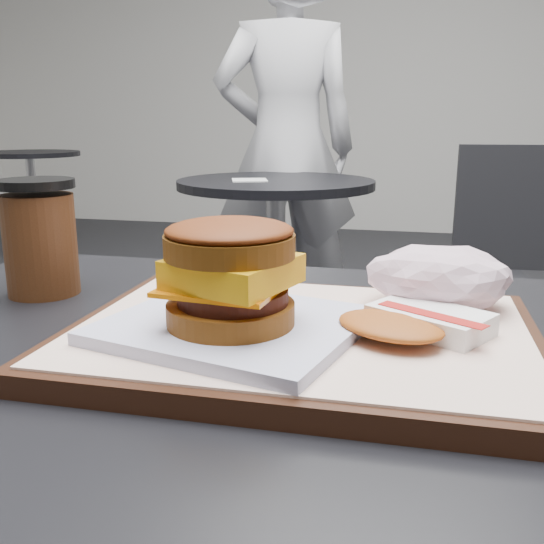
{
  "coord_description": "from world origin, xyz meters",
  "views": [
    {
      "loc": [
        0.13,
        -0.45,
        0.95
      ],
      "look_at": [
        0.02,
        0.01,
        0.83
      ],
      "focal_mm": 40.0,
      "sensor_mm": 36.0,
      "label": 1
    }
  ],
  "objects_px": {
    "hash_brown": "(412,322)",
    "crumpled_wrapper": "(439,277)",
    "customer_table": "(250,543)",
    "neighbor_chair": "(475,258)",
    "breakfast_sandwich": "(232,286)",
    "neighbor_table": "(276,235)",
    "patron": "(287,148)",
    "serving_tray": "(302,337)",
    "coffee_cup": "(40,239)"
  },
  "relations": [
    {
      "from": "neighbor_table",
      "to": "neighbor_chair",
      "type": "distance_m",
      "value": 0.69
    },
    {
      "from": "neighbor_table",
      "to": "patron",
      "type": "bearing_deg",
      "value": 97.11
    },
    {
      "from": "patron",
      "to": "hash_brown",
      "type": "bearing_deg",
      "value": 85.98
    },
    {
      "from": "hash_brown",
      "to": "patron",
      "type": "bearing_deg",
      "value": 104.38
    },
    {
      "from": "hash_brown",
      "to": "crumpled_wrapper",
      "type": "relative_size",
      "value": 1.07
    },
    {
      "from": "coffee_cup",
      "to": "patron",
      "type": "distance_m",
      "value": 2.0
    },
    {
      "from": "coffee_cup",
      "to": "patron",
      "type": "height_order",
      "value": "patron"
    },
    {
      "from": "breakfast_sandwich",
      "to": "patron",
      "type": "distance_m",
      "value": 2.17
    },
    {
      "from": "patron",
      "to": "breakfast_sandwich",
      "type": "bearing_deg",
      "value": 82.24
    },
    {
      "from": "customer_table",
      "to": "breakfast_sandwich",
      "type": "relative_size",
      "value": 3.54
    },
    {
      "from": "patron",
      "to": "customer_table",
      "type": "bearing_deg",
      "value": 82.52
    },
    {
      "from": "hash_brown",
      "to": "neighbor_table",
      "type": "distance_m",
      "value": 1.73
    },
    {
      "from": "hash_brown",
      "to": "customer_table",
      "type": "bearing_deg",
      "value": -175.26
    },
    {
      "from": "neighbor_chair",
      "to": "breakfast_sandwich",
      "type": "bearing_deg",
      "value": -101.98
    },
    {
      "from": "serving_tray",
      "to": "breakfast_sandwich",
      "type": "bearing_deg",
      "value": -146.71
    },
    {
      "from": "neighbor_table",
      "to": "neighbor_chair",
      "type": "bearing_deg",
      "value": -3.11
    },
    {
      "from": "customer_table",
      "to": "serving_tray",
      "type": "bearing_deg",
      "value": 17.31
    },
    {
      "from": "breakfast_sandwich",
      "to": "neighbor_chair",
      "type": "distance_m",
      "value": 1.7
    },
    {
      "from": "breakfast_sandwich",
      "to": "crumpled_wrapper",
      "type": "xyz_separation_m",
      "value": [
        0.16,
        0.11,
        -0.01
      ]
    },
    {
      "from": "serving_tray",
      "to": "patron",
      "type": "distance_m",
      "value": 2.15
    },
    {
      "from": "serving_tray",
      "to": "neighbor_chair",
      "type": "relative_size",
      "value": 0.43
    },
    {
      "from": "neighbor_table",
      "to": "crumpled_wrapper",
      "type": "bearing_deg",
      "value": -72.13
    },
    {
      "from": "breakfast_sandwich",
      "to": "coffee_cup",
      "type": "relative_size",
      "value": 1.81
    },
    {
      "from": "breakfast_sandwich",
      "to": "neighbor_chair",
      "type": "xyz_separation_m",
      "value": [
        0.35,
        1.63,
        -0.32
      ]
    },
    {
      "from": "crumpled_wrapper",
      "to": "neighbor_chair",
      "type": "relative_size",
      "value": 0.14
    },
    {
      "from": "coffee_cup",
      "to": "neighbor_table",
      "type": "relative_size",
      "value": 0.17
    },
    {
      "from": "crumpled_wrapper",
      "to": "coffee_cup",
      "type": "height_order",
      "value": "coffee_cup"
    },
    {
      "from": "serving_tray",
      "to": "breakfast_sandwich",
      "type": "distance_m",
      "value": 0.08
    },
    {
      "from": "breakfast_sandwich",
      "to": "neighbor_chair",
      "type": "height_order",
      "value": "breakfast_sandwich"
    },
    {
      "from": "breakfast_sandwich",
      "to": "patron",
      "type": "xyz_separation_m",
      "value": [
        -0.4,
        2.13,
        0.01
      ]
    },
    {
      "from": "customer_table",
      "to": "neighbor_table",
      "type": "xyz_separation_m",
      "value": [
        -0.35,
        1.65,
        -0.03
      ]
    },
    {
      "from": "hash_brown",
      "to": "breakfast_sandwich",
      "type": "bearing_deg",
      "value": -167.67
    },
    {
      "from": "hash_brown",
      "to": "neighbor_table",
      "type": "height_order",
      "value": "hash_brown"
    },
    {
      "from": "breakfast_sandwich",
      "to": "patron",
      "type": "bearing_deg",
      "value": 100.64
    },
    {
      "from": "hash_brown",
      "to": "neighbor_table",
      "type": "xyz_separation_m",
      "value": [
        -0.48,
        1.64,
        -0.25
      ]
    },
    {
      "from": "customer_table",
      "to": "neighbor_chair",
      "type": "bearing_deg",
      "value": 78.12
    },
    {
      "from": "coffee_cup",
      "to": "neighbor_table",
      "type": "distance_m",
      "value": 1.57
    },
    {
      "from": "neighbor_table",
      "to": "neighbor_chair",
      "type": "relative_size",
      "value": 0.85
    },
    {
      "from": "neighbor_table",
      "to": "serving_tray",
      "type": "bearing_deg",
      "value": -76.52
    },
    {
      "from": "crumpled_wrapper",
      "to": "coffee_cup",
      "type": "xyz_separation_m",
      "value": [
        -0.41,
        0.02,
        0.01
      ]
    },
    {
      "from": "serving_tray",
      "to": "patron",
      "type": "bearing_deg",
      "value": 102.1
    },
    {
      "from": "serving_tray",
      "to": "crumpled_wrapper",
      "type": "relative_size",
      "value": 3.02
    },
    {
      "from": "serving_tray",
      "to": "crumpled_wrapper",
      "type": "xyz_separation_m",
      "value": [
        0.11,
        0.08,
        0.04
      ]
    },
    {
      "from": "neighbor_chair",
      "to": "coffee_cup",
      "type": "bearing_deg",
      "value": -111.82
    },
    {
      "from": "breakfast_sandwich",
      "to": "customer_table",
      "type": "bearing_deg",
      "value": 69.73
    },
    {
      "from": "neighbor_table",
      "to": "patron",
      "type": "xyz_separation_m",
      "value": [
        -0.06,
        0.46,
        0.29
      ]
    },
    {
      "from": "customer_table",
      "to": "crumpled_wrapper",
      "type": "height_order",
      "value": "crumpled_wrapper"
    },
    {
      "from": "neighbor_chair",
      "to": "crumpled_wrapper",
      "type": "bearing_deg",
      "value": -97.0
    },
    {
      "from": "coffee_cup",
      "to": "crumpled_wrapper",
      "type": "bearing_deg",
      "value": -2.8
    },
    {
      "from": "customer_table",
      "to": "neighbor_chair",
      "type": "xyz_separation_m",
      "value": [
        0.34,
        1.61,
        -0.07
      ]
    }
  ]
}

